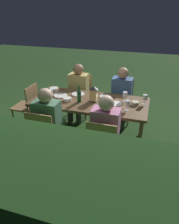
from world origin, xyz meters
The scene contains 27 objects.
ground_plane centered at (0.00, 0.00, 0.00)m, with size 16.00×16.00×0.00m, color #26471E.
dining_table centered at (0.00, 0.00, 0.67)m, with size 1.96×0.88×0.72m.
chair_side_left_a centered at (-0.44, -0.83, 0.49)m, with size 0.42×0.40×0.87m.
person_in_blue centered at (-0.44, -0.63, 0.64)m, with size 0.38×0.47×1.15m.
chair_head_far centered at (1.23, 0.00, 0.49)m, with size 0.40×0.42×0.87m.
chair_side_right_a centered at (-0.44, 0.83, 0.49)m, with size 0.42×0.40×0.87m.
person_in_pink centered at (-0.44, 0.63, 0.64)m, with size 0.38×0.47×1.15m.
chair_side_left_b centered at (0.44, -0.83, 0.49)m, with size 0.42×0.40×0.87m.
person_in_mustard centered at (0.44, -0.63, 0.64)m, with size 0.38×0.47×1.15m.
chair_side_right_b centered at (0.44, 0.83, 0.49)m, with size 0.42×0.40×0.87m.
person_in_green centered at (0.44, 0.63, 0.64)m, with size 0.38×0.47×1.15m.
lantern_centerpiece centered at (-0.07, -0.01, 0.87)m, with size 0.15×0.15×0.27m.
green_bottle_on_table centered at (0.15, 0.10, 0.83)m, with size 0.07×0.07×0.29m.
wine_glass_a centered at (-0.90, -0.13, 0.84)m, with size 0.08×0.08×0.17m.
wine_glass_b centered at (0.65, 0.13, 0.84)m, with size 0.08×0.08×0.17m.
wine_glass_c centered at (-0.32, 0.25, 0.84)m, with size 0.08×0.08×0.17m.
wine_glass_d centered at (-0.66, 0.19, 0.84)m, with size 0.08×0.08×0.17m.
wine_glass_e centered at (-0.58, -0.15, 0.84)m, with size 0.08×0.08×0.17m.
plate_a centered at (0.56, -0.05, 0.73)m, with size 0.24×0.24×0.01m, color white.
plate_b centered at (-0.22, -0.23, 0.73)m, with size 0.20×0.20×0.01m, color white.
plate_c centered at (0.28, -0.21, 0.73)m, with size 0.23×0.23×0.01m, color silver.
plate_d centered at (-0.44, 0.01, 0.73)m, with size 0.23×0.23×0.01m, color white.
bowl_olives centered at (0.36, 0.11, 0.75)m, with size 0.14×0.14×0.05m.
bowl_bread centered at (-0.76, -0.06, 0.75)m, with size 0.12×0.12×0.06m.
bowl_salad centered at (0.49, 0.32, 0.75)m, with size 0.13×0.13×0.05m.
bowl_dip centered at (0.79, -0.25, 0.75)m, with size 0.17×0.17×0.06m.
hedge_backdrop centered at (0.00, 2.18, 0.64)m, with size 4.77×0.84×1.29m, color #1E4219.
Camera 1 is at (-0.96, 3.15, 2.19)m, focal length 33.87 mm.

